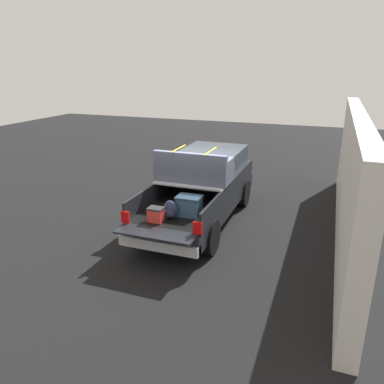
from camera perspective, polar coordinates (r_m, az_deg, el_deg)
name	(u,v)px	position (r m, az deg, el deg)	size (l,w,h in m)	color
ground_plane	(199,221)	(11.00, 1.10, -4.49)	(40.00, 40.00, 0.00)	black
pickup_truck	(204,186)	(10.99, 1.80, 0.99)	(6.05, 2.06, 2.23)	black
building_facade	(351,178)	(10.37, 22.94, 1.98)	(10.13, 0.36, 3.22)	silver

